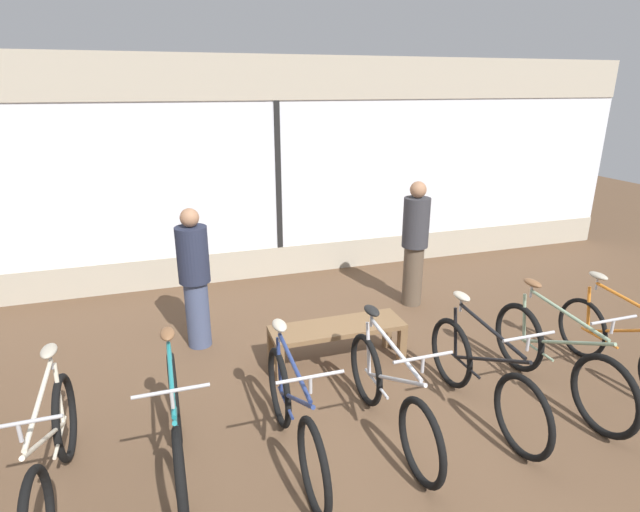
{
  "coord_description": "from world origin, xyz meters",
  "views": [
    {
      "loc": [
        -1.66,
        -3.36,
        2.8
      ],
      "look_at": [
        0.0,
        1.76,
        0.95
      ],
      "focal_mm": 28.0,
      "sensor_mm": 36.0,
      "label": 1
    }
  ],
  "objects": [
    {
      "name": "ground_plane",
      "position": [
        0.0,
        0.0,
        0.0
      ],
      "size": [
        24.0,
        24.0,
        0.0
      ],
      "primitive_type": "plane",
      "color": "brown"
    },
    {
      "name": "shop_back_wall",
      "position": [
        0.0,
        3.76,
        1.64
      ],
      "size": [
        12.0,
        0.08,
        3.2
      ],
      "color": "#B2A893",
      "rests_on": "ground_plane"
    },
    {
      "name": "bicycle_far_left",
      "position": [
        -2.55,
        -0.14,
        0.38
      ],
      "size": [
        0.46,
        1.74,
        1.02
      ],
      "color": "black",
      "rests_on": "ground_plane"
    },
    {
      "name": "bicycle_left",
      "position": [
        -1.72,
        -0.18,
        0.4
      ],
      "size": [
        0.46,
        1.75,
        1.06
      ],
      "color": "black",
      "rests_on": "ground_plane"
    },
    {
      "name": "bicycle_center_left",
      "position": [
        -0.86,
        -0.24,
        0.38
      ],
      "size": [
        0.46,
        1.68,
        1.02
      ],
      "color": "black",
      "rests_on": "ground_plane"
    },
    {
      "name": "bicycle_center",
      "position": [
        -0.03,
        -0.2,
        0.37
      ],
      "size": [
        0.46,
        1.69,
        1.01
      ],
      "color": "black",
      "rests_on": "ground_plane"
    },
    {
      "name": "bicycle_center_right",
      "position": [
        0.86,
        -0.2,
        0.38
      ],
      "size": [
        0.46,
        1.71,
        1.02
      ],
      "color": "black",
      "rests_on": "ground_plane"
    },
    {
      "name": "bicycle_right",
      "position": [
        1.68,
        -0.18,
        0.39
      ],
      "size": [
        0.46,
        1.78,
        1.04
      ],
      "color": "black",
      "rests_on": "ground_plane"
    },
    {
      "name": "bicycle_far_right",
      "position": [
        2.51,
        -0.13,
        0.37
      ],
      "size": [
        0.46,
        1.67,
        1.01
      ],
      "color": "black",
      "rests_on": "ground_plane"
    },
    {
      "name": "display_bench",
      "position": [
        -0.06,
        0.99,
        0.37
      ],
      "size": [
        1.4,
        0.44,
        0.45
      ],
      "color": "brown",
      "rests_on": "ground_plane"
    },
    {
      "name": "customer_near_rack",
      "position": [
        1.42,
        2.14,
        0.87
      ],
      "size": [
        0.46,
        0.46,
        1.66
      ],
      "color": "brown",
      "rests_on": "ground_plane"
    },
    {
      "name": "customer_by_window",
      "position": [
        -1.4,
        1.86,
        0.83
      ],
      "size": [
        0.39,
        0.39,
        1.59
      ],
      "color": "#424C6B",
      "rests_on": "ground_plane"
    }
  ]
}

